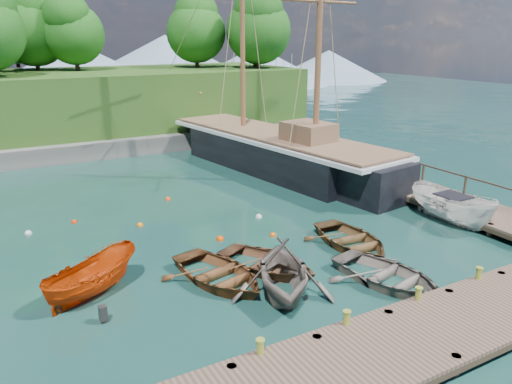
% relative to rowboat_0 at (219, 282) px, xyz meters
% --- Properties ---
extents(ground, '(160.00, 160.00, 0.00)m').
position_rel_rowboat_0_xyz_m(ground, '(2.75, -0.25, 0.00)').
color(ground, '#173A32').
rests_on(ground, ground).
extents(dock_near, '(20.00, 3.20, 1.10)m').
position_rel_rowboat_0_xyz_m(dock_near, '(4.75, -6.75, 0.43)').
color(dock_near, '#45342A').
rests_on(dock_near, ground).
extents(dock_east, '(3.20, 24.00, 1.10)m').
position_rel_rowboat_0_xyz_m(dock_east, '(14.25, 6.75, 0.43)').
color(dock_east, '#45342A').
rests_on(dock_east, ground).
extents(bollard_0, '(0.26, 0.26, 0.45)m').
position_rel_rowboat_0_xyz_m(bollard_0, '(-1.25, -5.35, 0.00)').
color(bollard_0, olive).
rests_on(bollard_0, ground).
extents(bollard_1, '(0.26, 0.26, 0.45)m').
position_rel_rowboat_0_xyz_m(bollard_1, '(1.75, -5.35, 0.00)').
color(bollard_1, olive).
rests_on(bollard_1, ground).
extents(bollard_2, '(0.26, 0.26, 0.45)m').
position_rel_rowboat_0_xyz_m(bollard_2, '(4.75, -5.35, 0.00)').
color(bollard_2, olive).
rests_on(bollard_2, ground).
extents(bollard_3, '(0.26, 0.26, 0.45)m').
position_rel_rowboat_0_xyz_m(bollard_3, '(7.75, -5.35, 0.00)').
color(bollard_3, olive).
rests_on(bollard_3, ground).
extents(rowboat_0, '(4.18, 5.16, 0.94)m').
position_rel_rowboat_0_xyz_m(rowboat_0, '(0.00, 0.00, 0.00)').
color(rowboat_0, brown).
rests_on(rowboat_0, ground).
extents(rowboat_1, '(5.23, 5.50, 2.27)m').
position_rel_rowboat_0_xyz_m(rowboat_1, '(1.55, -2.05, 0.00)').
color(rowboat_1, '#6D6159').
rests_on(rowboat_1, ground).
extents(rowboat_2, '(4.60, 5.17, 0.88)m').
position_rel_rowboat_0_xyz_m(rowboat_2, '(2.12, -0.05, 0.00)').
color(rowboat_2, brown).
rests_on(rowboat_2, ground).
extents(rowboat_3, '(4.19, 5.17, 0.95)m').
position_rel_rowboat_0_xyz_m(rowboat_3, '(5.48, -3.22, 0.00)').
color(rowboat_3, '#695F57').
rests_on(rowboat_3, ground).
extents(rowboat_4, '(3.45, 4.64, 0.92)m').
position_rel_rowboat_0_xyz_m(rowboat_4, '(6.50, 0.13, 0.00)').
color(rowboat_4, brown).
rests_on(rowboat_4, ground).
extents(motorboat_orange, '(4.26, 3.30, 1.56)m').
position_rel_rowboat_0_xyz_m(motorboat_orange, '(-4.36, 1.31, 0.00)').
color(motorboat_orange, '#C33806').
rests_on(motorboat_orange, ground).
extents(cabin_boat_white, '(1.93, 4.98, 1.92)m').
position_rel_rowboat_0_xyz_m(cabin_boat_white, '(12.75, 0.05, 0.00)').
color(cabin_boat_white, white).
rests_on(cabin_boat_white, ground).
extents(schooner, '(7.63, 26.90, 19.66)m').
position_rel_rowboat_0_xyz_m(schooner, '(10.55, 13.11, 1.09)').
color(schooner, black).
rests_on(schooner, ground).
extents(mooring_buoy_0, '(0.32, 0.32, 0.32)m').
position_rel_rowboat_0_xyz_m(mooring_buoy_0, '(-5.71, 2.51, 0.00)').
color(mooring_buoy_0, white).
rests_on(mooring_buoy_0, ground).
extents(mooring_buoy_1, '(0.33, 0.33, 0.33)m').
position_rel_rowboat_0_xyz_m(mooring_buoy_1, '(-0.89, 7.18, 0.00)').
color(mooring_buoy_1, '#D66A09').
rests_on(mooring_buoy_1, ground).
extents(mooring_buoy_2, '(0.36, 0.36, 0.36)m').
position_rel_rowboat_0_xyz_m(mooring_buoy_2, '(1.79, 3.68, 0.00)').
color(mooring_buoy_2, '#E54200').
rests_on(mooring_buoy_2, ground).
extents(mooring_buoy_3, '(0.35, 0.35, 0.35)m').
position_rel_rowboat_0_xyz_m(mooring_buoy_3, '(4.76, 5.35, 0.00)').
color(mooring_buoy_3, silver).
rests_on(mooring_buoy_3, ground).
extents(mooring_buoy_4, '(0.28, 0.28, 0.28)m').
position_rel_rowboat_0_xyz_m(mooring_buoy_4, '(-3.63, 9.22, 0.00)').
color(mooring_buoy_4, '#F32B00').
rests_on(mooring_buoy_4, ground).
extents(mooring_buoy_5, '(0.31, 0.31, 0.31)m').
position_rel_rowboat_0_xyz_m(mooring_buoy_5, '(1.68, 10.41, 0.00)').
color(mooring_buoy_5, '#F44610').
rests_on(mooring_buoy_5, ground).
extents(mooring_buoy_6, '(0.32, 0.32, 0.32)m').
position_rel_rowboat_0_xyz_m(mooring_buoy_6, '(-5.80, 8.74, 0.00)').
color(mooring_buoy_6, silver).
rests_on(mooring_buoy_6, ground).
extents(mooring_buoy_7, '(0.32, 0.32, 0.32)m').
position_rel_rowboat_0_xyz_m(mooring_buoy_7, '(4.14, 2.91, 0.00)').
color(mooring_buoy_7, '#DF5A0C').
rests_on(mooring_buoy_7, ground).
extents(distant_ridge, '(117.00, 40.00, 10.00)m').
position_rel_rowboat_0_xyz_m(distant_ridge, '(7.06, 69.75, 4.35)').
color(distant_ridge, '#728CA5').
rests_on(distant_ridge, ground).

